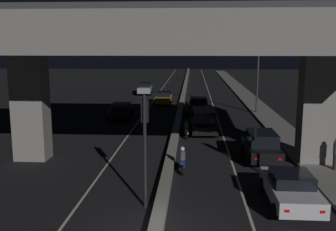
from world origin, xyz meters
TOP-DOWN VIEW (x-y plane):
  - lane_line_left_inner at (-3.57, 35.00)m, footprint 0.12×126.00m
  - lane_line_right_inner at (3.57, 35.00)m, footprint 0.12×126.00m
  - median_divider at (0.00, 35.00)m, footprint 0.54×126.00m
  - sidewalk_right at (8.31, 28.00)m, footprint 2.29×126.00m
  - elevated_overpass at (0.00, 9.00)m, footprint 21.63×12.28m
  - traffic_light_left_of_median at (-0.67, 2.41)m, footprint 0.30×0.49m
  - street_lamp at (7.22, 25.78)m, footprint 2.43×0.32m
  - car_white_lead at (5.44, 3.00)m, footprint 2.01×4.56m
  - car_black_second at (5.35, 9.60)m, footprint 1.97×4.27m
  - car_black_third at (2.11, 16.75)m, footprint 2.15×4.72m
  - car_dark_red_fourth at (1.84, 25.64)m, footprint 2.03×4.34m
  - car_black_lead_oncoming at (-5.39, 22.56)m, footprint 2.01×4.54m
  - car_taxi_yellow_second_oncoming at (-2.06, 31.49)m, footprint 1.86×4.09m
  - car_silver_third_oncoming at (-5.35, 40.68)m, footprint 2.07×4.46m
  - motorcycle_blue_filtering_near at (0.74, 7.14)m, footprint 0.33×1.82m
  - motorcycle_white_filtering_mid at (0.86, 15.13)m, footprint 0.32×1.94m
  - motorcycle_black_filtering_far at (0.69, 23.31)m, footprint 0.34×1.77m
  - pedestrian_on_sidewalk at (8.88, 7.47)m, footprint 0.34×0.34m

SIDE VIEW (x-z plane):
  - lane_line_left_inner at x=-3.57m, z-range 0.00..0.00m
  - lane_line_right_inner at x=3.57m, z-range 0.00..0.00m
  - sidewalk_right at x=8.31m, z-range 0.00..0.17m
  - median_divider at x=0.00m, z-range 0.00..0.34m
  - motorcycle_blue_filtering_near at x=0.74m, z-range -0.10..1.27m
  - motorcycle_white_filtering_mid at x=0.86m, z-range -0.11..1.31m
  - motorcycle_black_filtering_far at x=0.69m, z-range -0.11..1.40m
  - car_black_lead_oncoming at x=-5.39m, z-range 0.00..1.41m
  - car_white_lead at x=5.44m, z-range 0.01..1.43m
  - car_taxi_yellow_second_oncoming at x=-2.06m, z-range 0.02..1.49m
  - car_dark_red_fourth at x=1.84m, z-range 0.00..1.60m
  - car_silver_third_oncoming at x=-5.35m, z-range 0.03..1.63m
  - car_black_second at x=5.35m, z-range 0.02..1.71m
  - car_black_third at x=2.11m, z-range 0.05..1.87m
  - pedestrian_on_sidewalk at x=8.88m, z-range 0.18..1.91m
  - traffic_light_left_of_median at x=-0.67m, z-range 0.87..5.62m
  - street_lamp at x=7.22m, z-range 0.73..8.20m
  - elevated_overpass at x=0.00m, z-range 2.46..11.51m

